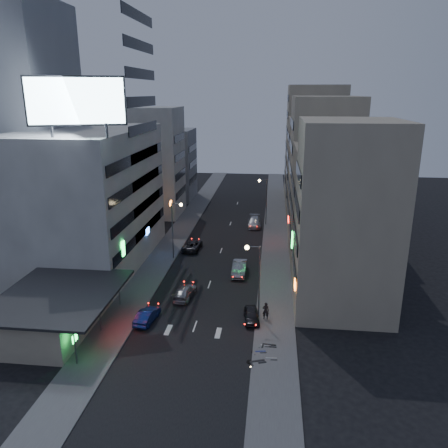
% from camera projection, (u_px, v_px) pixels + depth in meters
% --- Properties ---
extents(ground, '(180.00, 180.00, 0.00)m').
position_uv_depth(ground, '(187.00, 349.00, 40.07)').
color(ground, black).
rests_on(ground, ground).
extents(sidewalk_left, '(4.00, 120.00, 0.12)m').
position_uv_depth(sidewalk_left, '(174.00, 240.00, 69.45)').
color(sidewalk_left, '#4C4C4F').
rests_on(sidewalk_left, ground).
extents(sidewalk_right, '(4.00, 120.00, 0.12)m').
position_uv_depth(sidewalk_right, '(275.00, 243.00, 67.71)').
color(sidewalk_right, '#4C4C4F').
rests_on(sidewalk_right, ground).
extents(food_court, '(11.00, 13.00, 3.88)m').
position_uv_depth(food_court, '(52.00, 311.00, 42.91)').
color(food_court, tan).
rests_on(food_court, ground).
extents(white_building, '(14.00, 24.00, 18.00)m').
position_uv_depth(white_building, '(90.00, 198.00, 58.33)').
color(white_building, silver).
rests_on(white_building, ground).
extents(grey_tower, '(10.00, 14.00, 34.00)m').
position_uv_depth(grey_tower, '(30.00, 134.00, 59.84)').
color(grey_tower, gray).
rests_on(grey_tower, ground).
extents(shophouse_near, '(10.00, 11.00, 20.00)m').
position_uv_depth(shophouse_near, '(346.00, 218.00, 45.52)').
color(shophouse_near, tan).
rests_on(shophouse_near, ground).
extents(shophouse_mid, '(11.00, 12.00, 16.00)m').
position_uv_depth(shophouse_mid, '(335.00, 208.00, 56.98)').
color(shophouse_mid, gray).
rests_on(shophouse_mid, ground).
extents(shophouse_far, '(10.00, 14.00, 22.00)m').
position_uv_depth(shophouse_far, '(322.00, 169.00, 68.52)').
color(shophouse_far, tan).
rests_on(shophouse_far, ground).
extents(far_left_a, '(11.00, 10.00, 20.00)m').
position_uv_depth(far_left_a, '(151.00, 162.00, 81.64)').
color(far_left_a, silver).
rests_on(far_left_a, ground).
extents(far_left_b, '(12.00, 10.00, 15.00)m').
position_uv_depth(far_left_b, '(166.00, 164.00, 94.78)').
color(far_left_b, gray).
rests_on(far_left_b, ground).
extents(far_right_a, '(11.00, 12.00, 18.00)m').
position_uv_depth(far_right_a, '(317.00, 166.00, 83.31)').
color(far_right_a, gray).
rests_on(far_right_a, ground).
extents(far_right_b, '(12.00, 12.00, 24.00)m').
position_uv_depth(far_right_b, '(314.00, 142.00, 95.70)').
color(far_right_b, tan).
rests_on(far_right_b, ground).
extents(billboard, '(9.52, 3.75, 6.20)m').
position_uv_depth(billboard, '(76.00, 101.00, 44.68)').
color(billboard, '#595B60').
rests_on(billboard, white_building).
extents(street_lamp_right_near, '(1.60, 0.44, 8.02)m').
position_uv_depth(street_lamp_right_near, '(256.00, 272.00, 43.58)').
color(street_lamp_right_near, '#595B60').
rests_on(street_lamp_right_near, sidewalk_right).
extents(street_lamp_left, '(1.60, 0.44, 8.02)m').
position_uv_depth(street_lamp_left, '(175.00, 222.00, 60.08)').
color(street_lamp_left, '#595B60').
rests_on(street_lamp_left, sidewalk_left).
extents(street_lamp_right_far, '(1.60, 0.44, 8.02)m').
position_uv_depth(street_lamp_right_far, '(264.00, 195.00, 75.90)').
color(street_lamp_right_far, '#595B60').
rests_on(street_lamp_right_far, sidewalk_right).
extents(parked_car_right_near, '(1.97, 3.89, 1.27)m').
position_uv_depth(parked_car_right_near, '(252.00, 315.00, 44.71)').
color(parked_car_right_near, black).
rests_on(parked_car_right_near, ground).
extents(parked_car_right_mid, '(1.74, 4.96, 1.63)m').
position_uv_depth(parked_car_right_mid, '(239.00, 268.00, 56.23)').
color(parked_car_right_mid, gray).
rests_on(parked_car_right_mid, ground).
extents(parked_car_left, '(2.57, 5.19, 1.42)m').
position_uv_depth(parked_car_left, '(192.00, 245.00, 65.02)').
color(parked_car_left, '#2C2B31').
rests_on(parked_car_left, ground).
extents(parked_car_right_far, '(2.45, 5.57, 1.59)m').
position_uv_depth(parked_car_right_far, '(254.00, 222.00, 76.30)').
color(parked_car_right_far, '#A5A7AD').
rests_on(parked_car_right_far, ground).
extents(road_car_blue, '(1.92, 4.27, 1.36)m').
position_uv_depth(road_car_blue, '(147.00, 316.00, 44.58)').
color(road_car_blue, navy).
rests_on(road_car_blue, ground).
extents(road_car_silver, '(2.36, 4.83, 1.35)m').
position_uv_depth(road_car_silver, '(185.00, 292.00, 49.89)').
color(road_car_silver, '#A4A6AC').
rests_on(road_car_silver, ground).
extents(person, '(0.69, 0.46, 1.87)m').
position_uv_depth(person, '(266.00, 311.00, 44.81)').
color(person, black).
rests_on(person, sidewalk_right).
extents(scooter_black_a, '(1.29, 2.11, 1.22)m').
position_uv_depth(scooter_black_a, '(265.00, 353.00, 38.10)').
color(scooter_black_a, black).
rests_on(scooter_black_a, sidewalk_right).
extents(scooter_silver_a, '(0.67, 1.69, 1.01)m').
position_uv_depth(scooter_silver_a, '(277.00, 353.00, 38.36)').
color(scooter_silver_a, '#9D9EA5').
rests_on(scooter_silver_a, sidewalk_right).
extents(scooter_blue, '(0.81, 1.68, 0.98)m').
position_uv_depth(scooter_blue, '(266.00, 346.00, 39.43)').
color(scooter_blue, navy).
rests_on(scooter_blue, sidewalk_right).
extents(scooter_black_b, '(0.83, 1.98, 1.18)m').
position_uv_depth(scooter_black_b, '(277.00, 339.00, 40.28)').
color(scooter_black_b, black).
rests_on(scooter_black_b, sidewalk_right).
extents(scooter_silver_b, '(0.56, 1.60, 0.97)m').
position_uv_depth(scooter_silver_b, '(271.00, 340.00, 40.28)').
color(scooter_silver_b, '#A7ABAF').
rests_on(scooter_silver_b, sidewalk_right).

